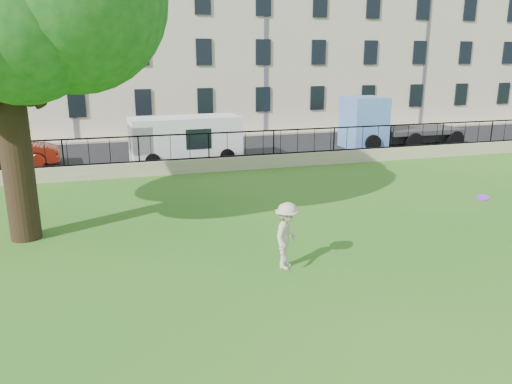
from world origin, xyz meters
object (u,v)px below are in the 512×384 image
object	(u,v)px
man	(287,236)
red_sedan	(6,152)
white_van	(186,140)
frisbee	(483,198)
blue_truck	(401,121)

from	to	relation	value
man	red_sedan	xyz separation A→B (m)	(-8.36, 14.20, -0.07)
man	white_van	xyz separation A→B (m)	(-0.32, 13.20, 0.27)
frisbee	blue_truck	distance (m)	17.31
white_van	frisbee	bearing A→B (deg)	-75.60
frisbee	white_van	xyz separation A→B (m)	(-4.64, 14.54, -0.68)
frisbee	blue_truck	xyz separation A→B (m)	(7.72, 15.48, -0.36)
red_sedan	white_van	size ratio (longest dim) A/B	0.87
white_van	man	bearing A→B (deg)	-91.92
blue_truck	red_sedan	bearing A→B (deg)	-178.99
red_sedan	white_van	distance (m)	8.11
blue_truck	frisbee	bearing A→B (deg)	-115.35
red_sedan	blue_truck	world-z (taller)	blue_truck
red_sedan	white_van	world-z (taller)	white_van
man	blue_truck	world-z (taller)	blue_truck
frisbee	red_sedan	size ratio (longest dim) A/B	0.06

